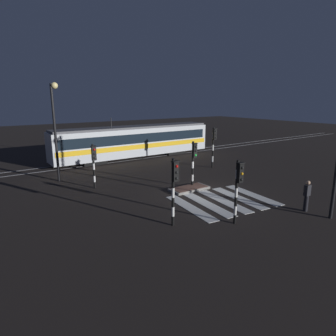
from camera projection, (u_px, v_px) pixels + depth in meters
ground_plane at (205, 194)px, 18.84m from camera, size 120.00×120.00×0.00m
rail_near at (121, 161)px, 28.54m from camera, size 80.00×0.12×0.03m
rail_far at (115, 159)px, 29.68m from camera, size 80.00×0.12×0.03m
crosswalk_zebra at (223, 201)px, 17.56m from camera, size 5.82×5.00×0.02m
traffic_island at (189, 189)px, 19.68m from camera, size 2.68×1.21×0.18m
traffic_light_kerb_mid_left at (238, 183)px, 13.86m from camera, size 0.36×0.42×3.17m
traffic_light_median_centre at (194, 158)px, 19.70m from camera, size 0.36×0.42×3.17m
traffic_light_corner_far_right at (214, 141)px, 25.45m from camera, size 0.36×0.42×3.54m
traffic_light_corner_far_left at (94, 160)px, 19.56m from camera, size 0.36×0.42×3.01m
traffic_light_corner_near_left at (174, 182)px, 13.64m from camera, size 0.36×0.42×3.29m
street_lamp_trackside_left at (55, 120)px, 20.57m from camera, size 0.44×1.21×6.99m
tram at (135, 141)px, 29.78m from camera, size 16.82×2.58×4.15m
pedestrian_waiting_at_kerb at (307, 196)px, 15.81m from camera, size 0.36×0.24×1.71m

